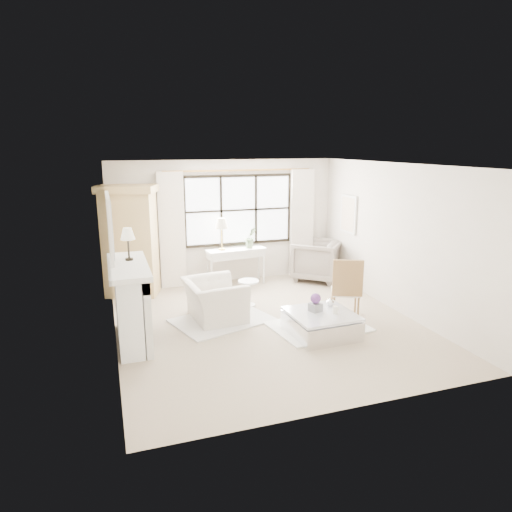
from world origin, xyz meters
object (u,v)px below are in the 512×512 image
object	(u,v)px
armoire	(130,240)
coffee_table	(321,324)
club_armchair	(214,300)
console_table	(236,266)

from	to	relation	value
armoire	coffee_table	distance (m)	4.25
club_armchair	console_table	bearing A→B (deg)	-31.54
armoire	coffee_table	xyz separation A→B (m)	(2.75, -3.09, -0.96)
armoire	coffee_table	size ratio (longest dim) A/B	2.16
console_table	coffee_table	world-z (taller)	console_table
armoire	console_table	bearing A→B (deg)	20.04
armoire	console_table	world-z (taller)	armoire
console_table	armoire	bearing A→B (deg)	174.88
coffee_table	armoire	bearing A→B (deg)	129.58
armoire	club_armchair	xyz separation A→B (m)	(1.27, -1.88, -0.79)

